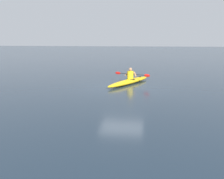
# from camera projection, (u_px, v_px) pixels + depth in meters

# --- Properties ---
(ground_plane) EXTENTS (160.00, 160.00, 0.00)m
(ground_plane) POSITION_uv_depth(u_px,v_px,m) (122.00, 87.00, 15.18)
(ground_plane) COLOR #1E2D3D
(kayak) EXTENTS (2.48, 4.38, 0.29)m
(kayak) POSITION_uv_depth(u_px,v_px,m) (129.00, 81.00, 16.08)
(kayak) COLOR #EAB214
(kayak) RESTS_ON ground
(kayaker) EXTENTS (2.23, 1.08, 0.70)m
(kayaker) POSITION_uv_depth(u_px,v_px,m) (131.00, 74.00, 16.11)
(kayaker) COLOR yellow
(kayaker) RESTS_ON kayak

